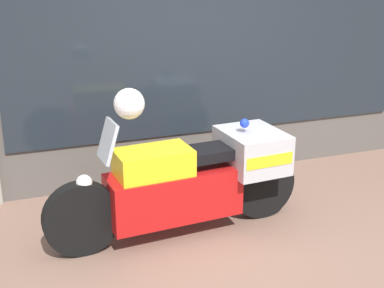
{
  "coord_description": "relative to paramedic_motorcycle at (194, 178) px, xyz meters",
  "views": [
    {
      "loc": [
        -1.96,
        -3.8,
        2.48
      ],
      "look_at": [
        -0.21,
        1.02,
        0.69
      ],
      "focal_mm": 50.0,
      "sensor_mm": 36.0,
      "label": 1
    }
  ],
  "objects": [
    {
      "name": "ground_plane",
      "position": [
        0.36,
        -0.53,
        -0.54
      ],
      "size": [
        60.0,
        60.0,
        0.0
      ],
      "primitive_type": "plane",
      "color": "#7A5B4C"
    },
    {
      "name": "shop_building",
      "position": [
        -0.03,
        1.47,
        1.47
      ],
      "size": [
        5.88,
        0.55,
        4.0
      ],
      "color": "#56514C",
      "rests_on": "ground"
    },
    {
      "name": "window_display",
      "position": [
        0.71,
        1.5,
        -0.1
      ],
      "size": [
        4.57,
        0.3,
        1.81
      ],
      "color": "slate",
      "rests_on": "ground"
    },
    {
      "name": "paramedic_motorcycle",
      "position": [
        0.0,
        0.0,
        0.0
      ],
      "size": [
        2.5,
        0.7,
        1.19
      ],
      "rotation": [
        0.0,
        0.0,
        3.21
      ],
      "color": "black",
      "rests_on": "ground"
    },
    {
      "name": "white_helmet",
      "position": [
        -0.6,
        -0.04,
        0.78
      ],
      "size": [
        0.26,
        0.26,
        0.26
      ],
      "primitive_type": "sphere",
      "color": "white",
      "rests_on": "paramedic_motorcycle"
    }
  ]
}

